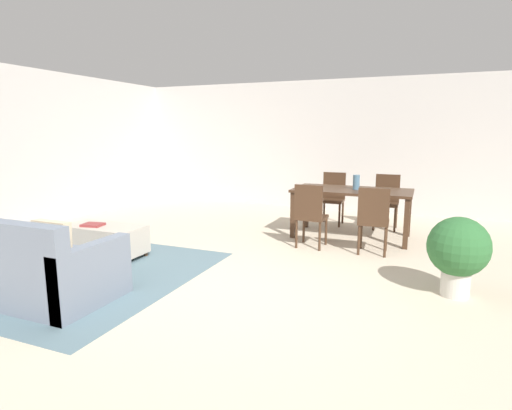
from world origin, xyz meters
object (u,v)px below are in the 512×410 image
(couch, at_px, (12,266))
(dining_chair_near_left, at_px, (310,212))
(ottoman_table, at_px, (105,239))
(dining_chair_near_right, at_px, (373,217))
(vase_centerpiece, at_px, (356,182))
(potted_plant, at_px, (458,250))
(book_on_ottoman, at_px, (93,225))
(dining_chair_far_right, at_px, (387,198))
(dining_table, at_px, (352,195))
(dining_chair_far_left, at_px, (333,195))

(couch, relative_size, dining_chair_near_left, 2.37)
(ottoman_table, bearing_deg, dining_chair_near_right, 23.79)
(vase_centerpiece, relative_size, potted_plant, 0.28)
(book_on_ottoman, bearing_deg, couch, -82.84)
(couch, height_order, dining_chair_near_left, dining_chair_near_left)
(ottoman_table, bearing_deg, dining_chair_far_right, 43.54)
(couch, distance_m, dining_table, 4.62)
(dining_table, distance_m, potted_plant, 2.43)
(dining_table, relative_size, potted_plant, 2.19)
(dining_table, xyz_separation_m, book_on_ottoman, (-2.97, -2.36, -0.24))
(couch, bearing_deg, dining_chair_far_right, 54.08)
(dining_table, bearing_deg, dining_chair_far_right, 61.95)
(dining_table, relative_size, dining_chair_near_right, 1.94)
(dining_chair_near_left, height_order, potted_plant, dining_chair_near_left)
(couch, xyz_separation_m, book_on_ottoman, (-0.16, 1.29, 0.14))
(dining_table, xyz_separation_m, vase_centerpiece, (0.06, 0.00, 0.20))
(couch, distance_m, ottoman_table, 1.37)
(dining_chair_far_right, bearing_deg, ottoman_table, -136.46)
(book_on_ottoman, bearing_deg, ottoman_table, 29.28)
(book_on_ottoman, relative_size, potted_plant, 0.32)
(dining_chair_far_right, distance_m, vase_centerpiece, 0.99)
(dining_table, height_order, dining_chair_near_left, dining_chair_near_left)
(dining_chair_near_right, distance_m, dining_chair_far_right, 1.69)
(vase_centerpiece, bearing_deg, dining_chair_far_left, 122.25)
(ottoman_table, xyz_separation_m, dining_chair_far_left, (2.37, 3.13, 0.28))
(dining_chair_far_right, relative_size, book_on_ottoman, 3.54)
(couch, relative_size, book_on_ottoman, 8.39)
(dining_table, relative_size, dining_chair_far_left, 1.94)
(ottoman_table, relative_size, dining_chair_far_right, 1.16)
(dining_chair_far_right, distance_m, potted_plant, 2.98)
(dining_chair_near_left, height_order, book_on_ottoman, dining_chair_near_left)
(couch, bearing_deg, vase_centerpiece, 51.94)
(dining_chair_near_right, height_order, dining_chair_far_left, same)
(dining_chair_near_left, relative_size, book_on_ottoman, 3.54)
(ottoman_table, bearing_deg, book_on_ottoman, -150.72)
(couch, height_order, dining_chair_near_right, dining_chair_near_right)
(book_on_ottoman, xyz_separation_m, potted_plant, (4.36, 0.37, 0.05))
(dining_chair_near_left, height_order, dining_chair_far_right, same)
(dining_chair_near_left, bearing_deg, dining_chair_near_right, 0.66)
(ottoman_table, bearing_deg, vase_centerpiece, 38.32)
(dining_chair_near_left, relative_size, vase_centerpiece, 4.08)
(vase_centerpiece, bearing_deg, potted_plant, -56.28)
(ottoman_table, bearing_deg, potted_plant, 4.00)
(ottoman_table, height_order, dining_table, dining_table)
(couch, height_order, potted_plant, couch)
(vase_centerpiece, height_order, book_on_ottoman, vase_centerpiece)
(dining_table, height_order, dining_chair_far_right, dining_chair_far_right)
(couch, relative_size, ottoman_table, 2.04)
(dining_chair_near_right, distance_m, dining_chair_far_left, 1.91)
(dining_chair_far_right, distance_m, book_on_ottoman, 4.68)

